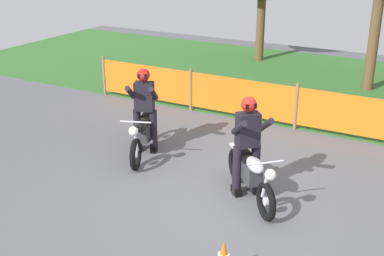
# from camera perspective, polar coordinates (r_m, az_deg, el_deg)

# --- Properties ---
(ground) EXTENTS (24.00, 24.00, 0.02)m
(ground) POSITION_cam_1_polar(r_m,az_deg,el_deg) (8.29, 3.87, -8.21)
(ground) COLOR #5B5B60
(grass_verge) EXTENTS (24.00, 7.42, 0.01)m
(grass_verge) POSITION_cam_1_polar(r_m,az_deg,el_deg) (14.74, 16.02, 4.55)
(grass_verge) COLOR #386B2D
(grass_verge) RESTS_ON ground
(barrier_fence) EXTENTS (10.56, 0.08, 1.05)m
(barrier_fence) POSITION_cam_1_polar(r_m,az_deg,el_deg) (11.14, 11.77, 2.45)
(barrier_fence) COLOR olive
(barrier_fence) RESTS_ON ground
(motorcycle_lead) EXTENTS (1.41, 1.47, 0.91)m
(motorcycle_lead) POSITION_cam_1_polar(r_m,az_deg,el_deg) (8.15, 6.70, -5.24)
(motorcycle_lead) COLOR black
(motorcycle_lead) RESTS_ON ground
(motorcycle_trailing) EXTENTS (0.88, 1.84, 0.91)m
(motorcycle_trailing) POSITION_cam_1_polar(r_m,az_deg,el_deg) (9.71, -5.56, -0.67)
(motorcycle_trailing) COLOR black
(motorcycle_trailing) RESTS_ON ground
(rider_lead) EXTENTS (0.73, 0.73, 1.69)m
(rider_lead) POSITION_cam_1_polar(r_m,az_deg,el_deg) (8.11, 6.35, -1.68)
(rider_lead) COLOR black
(rider_lead) RESTS_ON ground
(rider_trailing) EXTENTS (0.68, 0.77, 1.69)m
(rider_trailing) POSITION_cam_1_polar(r_m,az_deg,el_deg) (9.73, -5.41, 2.57)
(rider_trailing) COLOR black
(rider_trailing) RESTS_ON ground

